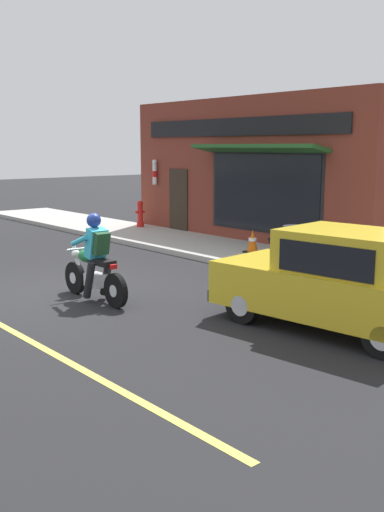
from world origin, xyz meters
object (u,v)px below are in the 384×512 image
at_px(motorcycle_with_rider, 95,264).
at_px(traffic_cone, 252,241).
at_px(trash_bin, 295,248).
at_px(car_hatchback, 338,281).
at_px(fire_hydrant, 140,214).

relative_size(motorcycle_with_rider, traffic_cone, 3.37).
bearing_deg(traffic_cone, trash_bin, -113.18).
bearing_deg(trash_bin, car_hatchback, -130.32).
xyz_separation_m(motorcycle_with_rider, car_hatchback, (1.90, -3.96, 0.09)).
bearing_deg(car_hatchback, trash_bin, 49.68).
height_order(trash_bin, traffic_cone, trash_bin).
distance_m(motorcycle_with_rider, trash_bin, 4.49).
distance_m(motorcycle_with_rider, traffic_cone, 5.41).
relative_size(motorcycle_with_rider, trash_bin, 2.06).
bearing_deg(traffic_cone, motorcycle_with_rider, -168.19).
height_order(car_hatchback, traffic_cone, car_hatchback).
relative_size(motorcycle_with_rider, fire_hydrant, 2.30).
height_order(car_hatchback, trash_bin, car_hatchback).
bearing_deg(traffic_cone, fire_hydrant, 82.87).
bearing_deg(motorcycle_with_rider, trash_bin, -13.61).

